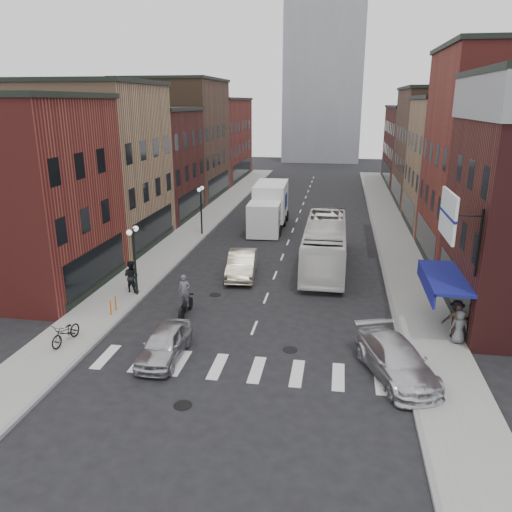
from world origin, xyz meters
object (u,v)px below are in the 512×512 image
at_px(billboard_sign, 450,216).
at_px(streetlamp_far, 201,201).
at_px(streetlamp_near, 134,248).
at_px(motorcycle_rider, 185,297).
at_px(ped_right_b, 458,322).
at_px(parked_bicycle, 66,333).
at_px(transit_bus, 325,244).
at_px(box_truck, 269,207).
at_px(sedan_left_far, 242,264).
at_px(curb_car, 396,360).
at_px(sedan_left_near, 165,344).
at_px(ped_right_a, 456,319).
at_px(bike_rack, 113,305).
at_px(ped_right_c, 459,327).
at_px(ped_left_solo, 131,276).

height_order(billboard_sign, streetlamp_far, billboard_sign).
height_order(streetlamp_near, motorcycle_rider, streetlamp_near).
relative_size(billboard_sign, ped_right_b, 2.11).
bearing_deg(parked_bicycle, transit_bus, 57.72).
distance_m(box_truck, sedan_left_far, 12.98).
bearing_deg(parked_bicycle, streetlamp_near, 89.77).
bearing_deg(billboard_sign, curb_car, -124.25).
xyz_separation_m(streetlamp_near, transit_bus, (10.48, 7.37, -1.31)).
bearing_deg(sedan_left_near, ped_right_a, 16.72).
bearing_deg(ped_right_a, curb_car, 52.77).
relative_size(streetlamp_far, transit_bus, 0.36).
height_order(streetlamp_near, parked_bicycle, streetlamp_near).
relative_size(sedan_left_far, ped_right_a, 2.63).
bearing_deg(transit_bus, bike_rack, -136.84).
distance_m(box_truck, ped_right_b, 23.55).
distance_m(streetlamp_near, ped_right_c, 17.43).
relative_size(box_truck, sedan_left_far, 1.82).
xyz_separation_m(streetlamp_far, ped_right_a, (16.95, -16.69, -1.83)).
xyz_separation_m(streetlamp_near, ped_right_b, (17.00, -2.94, -1.89)).
bearing_deg(ped_left_solo, ped_right_a, -177.10).
xyz_separation_m(transit_bus, ped_right_b, (6.52, -10.31, -0.57)).
bearing_deg(bike_rack, ped_right_c, -1.97).
bearing_deg(sedan_left_far, bike_rack, -133.31).
xyz_separation_m(bike_rack, parked_bicycle, (-0.64, -3.60, 0.11)).
bearing_deg(streetlamp_far, ped_right_c, -45.49).
height_order(streetlamp_far, bike_rack, streetlamp_far).
height_order(billboard_sign, box_truck, billboard_sign).
bearing_deg(ped_right_a, streetlamp_near, -8.04).
bearing_deg(streetlamp_far, bike_rack, -90.69).
xyz_separation_m(curb_car, ped_left_solo, (-14.34, 6.91, 0.35)).
bearing_deg(streetlamp_far, transit_bus, -32.32).
distance_m(curb_car, ped_left_solo, 15.92).
bearing_deg(sedan_left_far, box_truck, 84.47).
bearing_deg(box_truck, billboard_sign, -64.74).
bearing_deg(streetlamp_near, ped_left_solo, 141.39).
xyz_separation_m(box_truck, curb_car, (8.68, -23.99, -1.16)).
xyz_separation_m(bike_rack, ped_right_a, (17.15, 0.01, 0.53)).
bearing_deg(ped_right_b, motorcycle_rider, 16.20).
bearing_deg(ped_right_c, streetlamp_far, -52.21).
relative_size(ped_right_b, ped_right_c, 1.09).
xyz_separation_m(billboard_sign, ped_right_a, (0.97, 0.81, -5.05)).
distance_m(streetlamp_near, motorcycle_rider, 4.54).
height_order(bike_rack, sedan_left_far, sedan_left_far).
bearing_deg(billboard_sign, sedan_left_near, -165.24).
distance_m(streetlamp_near, bike_rack, 3.59).
xyz_separation_m(streetlamp_far, sedan_left_near, (4.04, -20.65, -2.21)).
bearing_deg(parked_bicycle, ped_left_solo, 93.91).
bearing_deg(billboard_sign, streetlamp_far, 132.41).
height_order(bike_rack, ped_right_c, ped_right_c).
bearing_deg(bike_rack, billboard_sign, -2.83).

